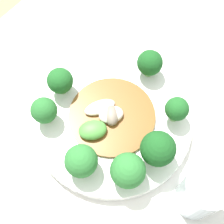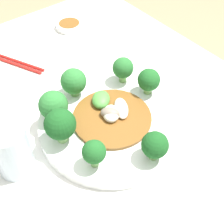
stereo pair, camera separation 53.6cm
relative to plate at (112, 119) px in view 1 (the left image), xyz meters
name	(u,v)px [view 1 (the left image)]	position (x,y,z in m)	size (l,w,h in m)	color
ground_plane	(114,209)	(0.03, 0.04, -0.76)	(8.00, 8.00, 0.00)	#9E8460
table	(115,189)	(0.03, 0.04, -0.39)	(0.96, 0.79, 0.75)	silver
plate	(112,119)	(0.00, 0.00, 0.00)	(0.30, 0.30, 0.02)	white
broccoli_west	(150,63)	(-0.12, 0.00, 0.05)	(0.05, 0.05, 0.06)	#7AAD5B
broccoli_northwest	(177,109)	(-0.07, 0.09, 0.05)	(0.04, 0.04, 0.06)	#70A356
broccoli_south	(60,81)	(0.01, -0.11, 0.05)	(0.05, 0.05, 0.06)	#7AAD5B
broccoli_north	(158,149)	(0.02, 0.11, 0.05)	(0.06, 0.06, 0.07)	#89B76B
broccoli_east	(81,161)	(0.11, 0.02, 0.05)	(0.06, 0.06, 0.06)	#70A356
broccoli_northeast	(128,171)	(0.07, 0.09, 0.05)	(0.06, 0.06, 0.07)	#89B76B
broccoli_southeast	(44,111)	(0.08, -0.09, 0.05)	(0.05, 0.05, 0.06)	#7AAD5B
stirfry_center	(108,117)	(0.01, 0.00, 0.02)	(0.16, 0.16, 0.03)	brown
drinking_glass	(201,192)	(0.03, 0.20, 0.04)	(0.07, 0.07, 0.10)	silver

